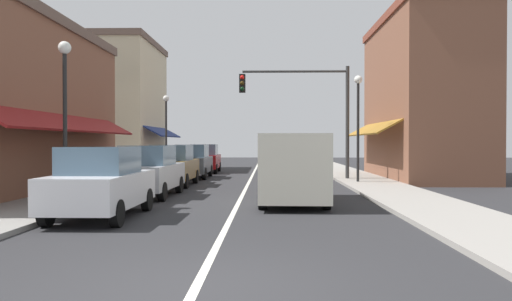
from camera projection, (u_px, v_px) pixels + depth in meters
name	position (u px, v px, depth m)	size (l,w,h in m)	color
ground_plane	(249.00, 181.00, 24.60)	(80.00, 80.00, 0.00)	#28282B
sidewalk_left	(136.00, 180.00, 24.73)	(2.60, 56.00, 0.12)	gray
sidewalk_right	(364.00, 180.00, 24.46)	(2.60, 56.00, 0.12)	gray
lane_center_stripe	(249.00, 181.00, 24.60)	(0.14, 52.00, 0.01)	silver
storefront_right_block	(422.00, 98.00, 26.31)	(5.32, 10.20, 8.35)	brown
storefront_far_left	(114.00, 106.00, 34.77)	(6.90, 8.20, 8.74)	beige
parked_car_nearest_left	(101.00, 183.00, 12.61)	(1.80, 4.11, 1.77)	silver
parked_car_second_left	(149.00, 171.00, 17.62)	(1.87, 4.14, 1.77)	#B7BABF
parked_car_third_left	(173.00, 166.00, 22.15)	(1.82, 4.12, 1.77)	brown
parked_car_far_left	(192.00, 161.00, 27.00)	(1.79, 4.11, 1.77)	#4C5156
parked_car_distant_left	(205.00, 159.00, 31.75)	(1.85, 4.13, 1.77)	maroon
van_in_lane	(293.00, 166.00, 15.82)	(2.09, 5.22, 2.12)	beige
traffic_signal_mast_arm	(309.00, 102.00, 25.07)	(5.40, 0.50, 5.62)	#333333
street_lamp_left_near	(65.00, 96.00, 14.41)	(0.36, 0.36, 4.73)	black
street_lamp_right_mid	(358.00, 111.00, 22.99)	(0.36, 0.36, 4.89)	black
street_lamp_left_far	(166.00, 121.00, 30.32)	(0.36, 0.36, 4.67)	black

